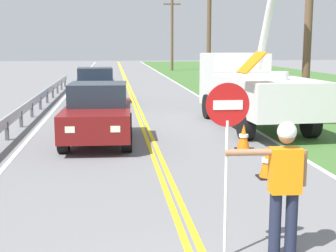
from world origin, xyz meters
name	(u,v)px	position (x,y,z in m)	size (l,w,h in m)	color
centerline_yellow_left	(133,102)	(-0.09, 20.00, 0.01)	(0.11, 110.00, 0.01)	yellow
centerline_yellow_right	(137,102)	(0.09, 20.00, 0.01)	(0.11, 110.00, 0.01)	yellow
edge_line_right	(207,101)	(3.60, 20.00, 0.01)	(0.12, 110.00, 0.01)	silver
edge_line_left	(60,103)	(-3.60, 20.00, 0.01)	(0.12, 110.00, 0.01)	silver
flagger_worker	(284,180)	(1.13, 2.49, 1.05)	(1.09, 0.26, 1.83)	#1E2338
stop_sign_paddle	(227,131)	(0.36, 2.53, 1.71)	(0.56, 0.04, 2.33)	silver
utility_bucket_truck	(251,84)	(3.70, 12.86, 1.44)	(2.68, 6.92, 6.21)	silver
oncoming_sedan_nearest	(98,114)	(-1.50, 10.45, 0.83)	(2.04, 4.17, 1.70)	maroon
oncoming_sedan_second	(95,86)	(-1.88, 19.74, 0.83)	(2.04, 4.17, 1.70)	navy
utility_pole_mid	(209,20)	(5.40, 28.76, 4.35)	(1.80, 0.28, 8.33)	brown
utility_pole_far	(172,33)	(5.36, 48.25, 3.95)	(1.80, 0.28, 7.54)	brown
traffic_cone_lead	(268,162)	(2.15, 6.22, 0.34)	(0.40, 0.40, 0.70)	orange
traffic_cone_mid	(244,137)	(2.39, 8.98, 0.34)	(0.40, 0.40, 0.70)	orange
guardrail_left_shoulder	(26,108)	(-4.20, 14.49, 0.52)	(0.10, 32.00, 0.71)	#9EA0A3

